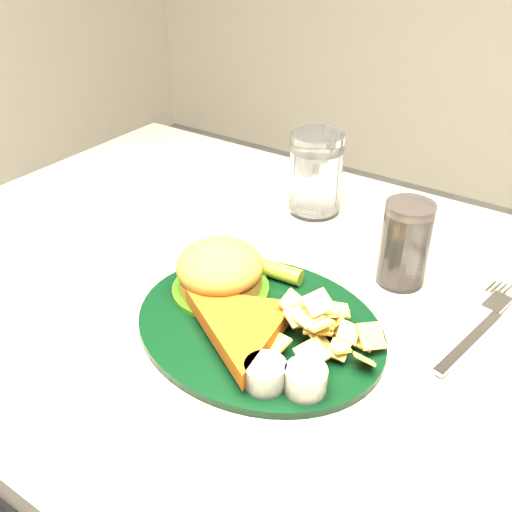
{
  "coord_description": "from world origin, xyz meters",
  "views": [
    {
      "loc": [
        0.33,
        -0.54,
        1.21
      ],
      "look_at": [
        -0.03,
        -0.01,
        0.8
      ],
      "focal_mm": 40.0,
      "sensor_mm": 36.0,
      "label": 1
    }
  ],
  "objects_px": {
    "table": "(273,464)",
    "water_glass": "(316,174)",
    "dinner_plate": "(259,305)",
    "cola_glass": "(405,244)",
    "fork_napkin": "(472,337)"
  },
  "relations": [
    {
      "from": "water_glass",
      "to": "fork_napkin",
      "type": "xyz_separation_m",
      "value": [
        0.32,
        -0.19,
        -0.06
      ]
    },
    {
      "from": "dinner_plate",
      "to": "water_glass",
      "type": "height_order",
      "value": "water_glass"
    },
    {
      "from": "table",
      "to": "dinner_plate",
      "type": "height_order",
      "value": "dinner_plate"
    },
    {
      "from": "dinner_plate",
      "to": "cola_glass",
      "type": "relative_size",
      "value": 2.68
    },
    {
      "from": "water_glass",
      "to": "cola_glass",
      "type": "bearing_deg",
      "value": -29.91
    },
    {
      "from": "table",
      "to": "cola_glass",
      "type": "relative_size",
      "value": 9.91
    },
    {
      "from": "dinner_plate",
      "to": "cola_glass",
      "type": "bearing_deg",
      "value": 66.95
    },
    {
      "from": "fork_napkin",
      "to": "water_glass",
      "type": "bearing_deg",
      "value": 160.68
    },
    {
      "from": "water_glass",
      "to": "cola_glass",
      "type": "distance_m",
      "value": 0.23
    },
    {
      "from": "cola_glass",
      "to": "water_glass",
      "type": "bearing_deg",
      "value": 150.09
    },
    {
      "from": "table",
      "to": "water_glass",
      "type": "relative_size",
      "value": 8.75
    },
    {
      "from": "table",
      "to": "fork_napkin",
      "type": "bearing_deg",
      "value": 8.99
    },
    {
      "from": "table",
      "to": "water_glass",
      "type": "bearing_deg",
      "value": 107.4
    },
    {
      "from": "water_glass",
      "to": "fork_napkin",
      "type": "relative_size",
      "value": 0.71
    },
    {
      "from": "dinner_plate",
      "to": "water_glass",
      "type": "distance_m",
      "value": 0.33
    }
  ]
}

